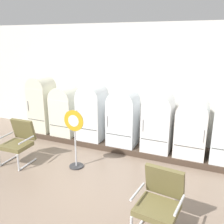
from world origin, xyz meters
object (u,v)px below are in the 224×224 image
Objects in this scene: refrigerator_2 at (92,110)px; sign_stand at (75,140)px; refrigerator_1 at (65,109)px; refrigerator_3 at (123,116)px; refrigerator_4 at (158,120)px; armchair_left at (19,140)px; armchair_right at (160,199)px; refrigerator_0 at (42,102)px; refrigerator_5 at (192,125)px.

refrigerator_2 is 1.12× the size of sign_stand.
refrigerator_1 is 1.74m from refrigerator_3.
refrigerator_4 is at bearing -0.90° from refrigerator_2.
refrigerator_4 reaches higher than refrigerator_3.
armchair_left is 1.00× the size of armchair_right.
refrigerator_0 reaches higher than armchair_left.
refrigerator_2 is at bearing 176.67° from refrigerator_3.
refrigerator_5 is 2.66m from sign_stand.
refrigerator_0 is 1.63× the size of armchair_left.
refrigerator_3 reaches higher than refrigerator_1.
refrigerator_2 is at bearing 1.41° from refrigerator_1.
refrigerator_3 is 1.67m from refrigerator_5.
refrigerator_5 is 2.55m from armchair_right.
refrigerator_2 is 1.98m from armchair_left.
armchair_left is at bearing -70.35° from refrigerator_0.
refrigerator_2 is at bearing 1.14° from refrigerator_0.
refrigerator_0 reaches higher than refrigerator_3.
refrigerator_5 is at bearing 0.48° from refrigerator_0.
refrigerator_4 is (2.63, -0.01, 0.05)m from refrigerator_1.
refrigerator_4 is at bearing 0.07° from refrigerator_0.
refrigerator_4 is 1.49× the size of armchair_right.
armchair_right is at bearing -28.61° from sign_stand.
refrigerator_5 is 1.41× the size of armchair_left.
refrigerator_3 reaches higher than sign_stand.
refrigerator_4 is 0.78m from refrigerator_5.
refrigerator_2 is at bearing 133.68° from armchair_right.
refrigerator_3 is at bearing 39.25° from armchair_left.
sign_stand is at bearing 151.39° from armchair_right.
refrigerator_3 is 0.99× the size of refrigerator_4.
refrigerator_1 is 1.66m from armchair_left.
refrigerator_5 is (2.56, 0.00, -0.06)m from refrigerator_2.
armchair_right is (3.46, -0.89, 0.00)m from armchair_left.
refrigerator_2 reaches higher than refrigerator_3.
refrigerator_1 is 0.94× the size of refrigerator_4.
refrigerator_1 is 1.40× the size of armchair_right.
armchair_right is at bearing -46.32° from refrigerator_2.
refrigerator_2 is at bearing 179.10° from refrigerator_4.
refrigerator_2 is (1.62, 0.03, -0.06)m from refrigerator_0.
refrigerator_2 is 2.56m from refrigerator_5.
armchair_right is (0.64, -2.50, -0.37)m from refrigerator_4.
refrigerator_5 is 1.41× the size of armchair_right.
refrigerator_1 reaches higher than armchair_right.
armchair_left is (-1.94, -1.58, -0.36)m from refrigerator_3.
refrigerator_2 is 3.52m from armchair_right.
refrigerator_5 reaches higher than sign_stand.
refrigerator_5 reaches higher than refrigerator_1.
refrigerator_1 is (0.77, 0.01, -0.13)m from refrigerator_0.
refrigerator_5 is (0.78, 0.03, -0.04)m from refrigerator_4.
armchair_right is (2.41, -2.53, -0.39)m from refrigerator_2.
refrigerator_2 is 1.78m from refrigerator_4.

